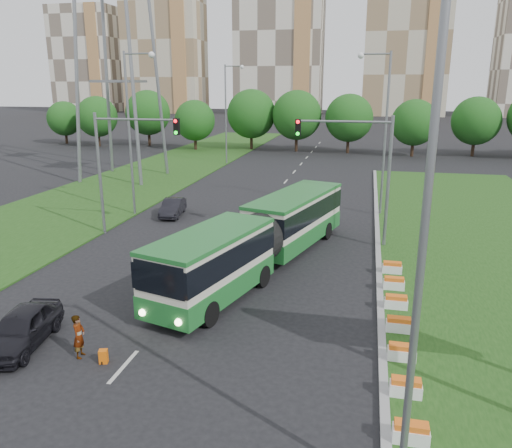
% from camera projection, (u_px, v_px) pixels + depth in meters
% --- Properties ---
extents(ground, '(360.00, 360.00, 0.00)m').
position_uv_depth(ground, '(245.00, 305.00, 22.83)').
color(ground, black).
rests_on(ground, ground).
extents(grass_median, '(14.00, 60.00, 0.15)m').
position_uv_depth(grass_median, '(507.00, 265.00, 27.60)').
color(grass_median, '#1B4212').
rests_on(grass_median, ground).
extents(median_kerb, '(0.30, 60.00, 0.18)m').
position_uv_depth(median_kerb, '(378.00, 256.00, 29.05)').
color(median_kerb, gray).
rests_on(median_kerb, ground).
extents(left_verge, '(12.00, 110.00, 0.10)m').
position_uv_depth(left_verge, '(130.00, 184.00, 50.07)').
color(left_verge, '#1B4212').
rests_on(left_verge, ground).
extents(lane_markings, '(0.20, 100.00, 0.01)m').
position_uv_depth(lane_markings, '(267.00, 203.00, 42.25)').
color(lane_markings, '#B5B5AE').
rests_on(lane_markings, ground).
extents(flower_planters, '(1.10, 13.70, 0.60)m').
position_uv_depth(flower_planters, '(399.00, 324.00, 19.99)').
color(flower_planters, white).
rests_on(flower_planters, grass_median).
extents(traffic_mast_median, '(5.76, 0.32, 8.00)m').
position_uv_depth(traffic_mast_median, '(362.00, 160.00, 29.77)').
color(traffic_mast_median, gray).
rests_on(traffic_mast_median, ground).
extents(traffic_mast_left, '(5.76, 0.32, 8.00)m').
position_uv_depth(traffic_mast_left, '(121.00, 155.00, 32.01)').
color(traffic_mast_left, gray).
rests_on(traffic_mast_left, ground).
extents(street_lamps, '(36.00, 60.00, 12.00)m').
position_uv_depth(street_lamps, '(236.00, 146.00, 31.22)').
color(street_lamps, gray).
rests_on(street_lamps, ground).
extents(tree_line, '(120.00, 8.00, 9.00)m').
position_uv_depth(tree_line, '(404.00, 122.00, 71.19)').
color(tree_line, '#154412').
rests_on(tree_line, ground).
extents(apartment_tower_west, '(26.00, 15.00, 48.00)m').
position_uv_depth(apartment_tower_west, '(165.00, 41.00, 170.87)').
color(apartment_tower_west, beige).
rests_on(apartment_tower_west, ground).
extents(apartment_tower_cwest, '(28.00, 15.00, 52.00)m').
position_uv_depth(apartment_tower_cwest, '(280.00, 32.00, 161.96)').
color(apartment_tower_cwest, beige).
rests_on(apartment_tower_cwest, ground).
extents(apartment_tower_ceast, '(25.00, 15.00, 50.00)m').
position_uv_depth(apartment_tower_ceast, '(407.00, 33.00, 153.86)').
color(apartment_tower_ceast, beige).
rests_on(apartment_tower_ceast, ground).
extents(midrise_west, '(22.00, 14.00, 36.00)m').
position_uv_depth(midrise_west, '(87.00, 60.00, 178.77)').
color(midrise_west, beige).
rests_on(midrise_west, ground).
extents(articulated_bus, '(2.74, 17.57, 2.89)m').
position_uv_depth(articulated_bus, '(259.00, 236.00, 27.08)').
color(articulated_bus, beige).
rests_on(articulated_bus, ground).
extents(car_left_near, '(2.39, 4.53, 1.47)m').
position_uv_depth(car_left_near, '(22.00, 328.00, 19.07)').
color(car_left_near, black).
rests_on(car_left_near, ground).
extents(car_left_far, '(1.97, 4.10, 1.30)m').
position_uv_depth(car_left_far, '(173.00, 207.00, 38.07)').
color(car_left_far, black).
rests_on(car_left_far, ground).
extents(pedestrian, '(0.48, 0.66, 1.67)m').
position_uv_depth(pedestrian, '(79.00, 336.00, 18.26)').
color(pedestrian, gray).
rests_on(pedestrian, ground).
extents(shopping_trolley, '(0.30, 0.32, 0.51)m').
position_uv_depth(shopping_trolley, '(103.00, 356.00, 18.00)').
color(shopping_trolley, '#DB5D0B').
rests_on(shopping_trolley, ground).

